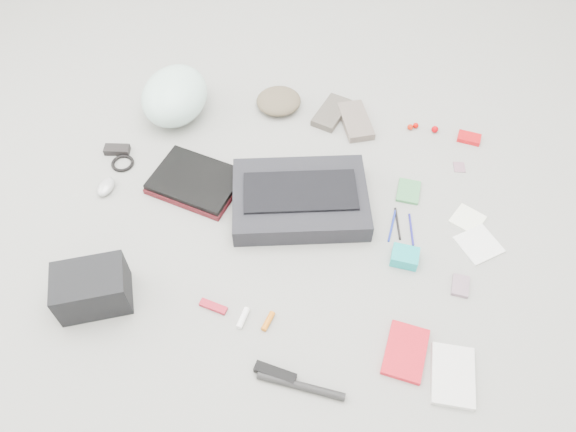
% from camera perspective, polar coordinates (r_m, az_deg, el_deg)
% --- Properties ---
extents(ground_plane, '(4.00, 4.00, 0.00)m').
position_cam_1_polar(ground_plane, '(2.07, -0.00, -0.82)').
color(ground_plane, gray).
extents(messenger_bag, '(0.56, 0.45, 0.08)m').
position_cam_1_polar(messenger_bag, '(2.09, 1.24, 1.72)').
color(messenger_bag, black).
rests_on(messenger_bag, ground_plane).
extents(bag_flap, '(0.44, 0.27, 0.01)m').
position_cam_1_polar(bag_flap, '(2.05, 1.26, 2.53)').
color(bag_flap, black).
rests_on(bag_flap, messenger_bag).
extents(laptop_sleeve, '(0.38, 0.32, 0.02)m').
position_cam_1_polar(laptop_sleeve, '(2.21, -9.30, 3.33)').
color(laptop_sleeve, '#531419').
rests_on(laptop_sleeve, ground_plane).
extents(laptop, '(0.37, 0.31, 0.02)m').
position_cam_1_polar(laptop, '(2.19, -9.38, 3.70)').
color(laptop, black).
rests_on(laptop, laptop_sleeve).
extents(bike_helmet, '(0.29, 0.35, 0.20)m').
position_cam_1_polar(bike_helmet, '(2.44, -11.43, 11.89)').
color(bike_helmet, '#C4F1E3').
rests_on(bike_helmet, ground_plane).
extents(beanie, '(0.24, 0.24, 0.07)m').
position_cam_1_polar(beanie, '(2.47, -0.96, 11.60)').
color(beanie, brown).
rests_on(beanie, ground_plane).
extents(mitten_left, '(0.16, 0.22, 0.03)m').
position_cam_1_polar(mitten_left, '(2.45, 4.43, 10.43)').
color(mitten_left, '#524B42').
rests_on(mitten_left, ground_plane).
extents(mitten_right, '(0.18, 0.24, 0.03)m').
position_cam_1_polar(mitten_right, '(2.42, 6.88, 9.56)').
color(mitten_right, '#6F6158').
rests_on(mitten_right, ground_plane).
extents(power_brick, '(0.11, 0.06, 0.03)m').
position_cam_1_polar(power_brick, '(2.40, -16.97, 6.46)').
color(power_brick, black).
rests_on(power_brick, ground_plane).
extents(cable_coil, '(0.11, 0.11, 0.01)m').
position_cam_1_polar(cable_coil, '(2.35, -16.45, 5.16)').
color(cable_coil, black).
rests_on(cable_coil, ground_plane).
extents(mouse, '(0.07, 0.10, 0.04)m').
position_cam_1_polar(mouse, '(2.27, -18.02, 2.85)').
color(mouse, '#ACACAC').
rests_on(mouse, ground_plane).
extents(camera_bag, '(0.27, 0.24, 0.15)m').
position_cam_1_polar(camera_bag, '(1.95, -19.28, -6.96)').
color(camera_bag, black).
rests_on(camera_bag, ground_plane).
extents(multitool, '(0.10, 0.05, 0.01)m').
position_cam_1_polar(multitool, '(1.90, -7.60, -9.10)').
color(multitool, maroon).
rests_on(multitool, ground_plane).
extents(toiletry_tube_white, '(0.03, 0.08, 0.02)m').
position_cam_1_polar(toiletry_tube_white, '(1.87, -4.61, -10.29)').
color(toiletry_tube_white, white).
rests_on(toiletry_tube_white, ground_plane).
extents(toiletry_tube_orange, '(0.04, 0.07, 0.02)m').
position_cam_1_polar(toiletry_tube_orange, '(1.86, -2.04, -10.63)').
color(toiletry_tube_orange, orange).
rests_on(toiletry_tube_orange, ground_plane).
extents(u_lock, '(0.14, 0.06, 0.03)m').
position_cam_1_polar(u_lock, '(1.79, -1.31, -15.66)').
color(u_lock, black).
rests_on(u_lock, ground_plane).
extents(bike_pump, '(0.27, 0.05, 0.03)m').
position_cam_1_polar(bike_pump, '(1.77, 1.31, -16.88)').
color(bike_pump, black).
rests_on(bike_pump, ground_plane).
extents(book_red, '(0.15, 0.20, 0.02)m').
position_cam_1_polar(book_red, '(1.85, 11.85, -13.34)').
color(book_red, red).
rests_on(book_red, ground_plane).
extents(book_white, '(0.13, 0.19, 0.02)m').
position_cam_1_polar(book_white, '(1.86, 16.41, -15.28)').
color(book_white, silver).
rests_on(book_white, ground_plane).
extents(notepad, '(0.09, 0.12, 0.01)m').
position_cam_1_polar(notepad, '(2.21, 12.14, 2.47)').
color(notepad, '#3E834A').
rests_on(notepad, ground_plane).
extents(pen_blue, '(0.02, 0.14, 0.01)m').
position_cam_1_polar(pen_blue, '(2.10, 10.52, -0.98)').
color(pen_blue, navy).
rests_on(pen_blue, ground_plane).
extents(pen_black, '(0.03, 0.14, 0.01)m').
position_cam_1_polar(pen_black, '(2.11, 11.07, -0.76)').
color(pen_black, black).
rests_on(pen_black, ground_plane).
extents(pen_navy, '(0.03, 0.14, 0.01)m').
position_cam_1_polar(pen_navy, '(2.10, 12.41, -1.34)').
color(pen_navy, navy).
rests_on(pen_navy, ground_plane).
extents(accordion_wallet, '(0.10, 0.08, 0.05)m').
position_cam_1_polar(accordion_wallet, '(2.01, 11.78, -4.09)').
color(accordion_wallet, '#15ACAC').
rests_on(accordion_wallet, ground_plane).
extents(card_deck, '(0.06, 0.09, 0.02)m').
position_cam_1_polar(card_deck, '(2.01, 17.10, -6.79)').
color(card_deck, gray).
rests_on(card_deck, ground_plane).
extents(napkin_top, '(0.14, 0.14, 0.01)m').
position_cam_1_polar(napkin_top, '(2.19, 17.79, -0.30)').
color(napkin_top, white).
rests_on(napkin_top, ground_plane).
extents(napkin_bottom, '(0.19, 0.19, 0.01)m').
position_cam_1_polar(napkin_bottom, '(2.13, 18.81, -2.76)').
color(napkin_bottom, white).
rests_on(napkin_bottom, ground_plane).
extents(lollipop_a, '(0.03, 0.03, 0.02)m').
position_cam_1_polar(lollipop_a, '(2.44, 12.31, 8.82)').
color(lollipop_a, '#B71A06').
rests_on(lollipop_a, ground_plane).
extents(lollipop_b, '(0.03, 0.03, 0.02)m').
position_cam_1_polar(lollipop_b, '(2.46, 12.86, 8.96)').
color(lollipop_b, '#B50400').
rests_on(lollipop_b, ground_plane).
extents(lollipop_c, '(0.03, 0.03, 0.03)m').
position_cam_1_polar(lollipop_c, '(2.45, 14.70, 8.52)').
color(lollipop_c, '#B00006').
rests_on(lollipop_c, ground_plane).
extents(altoids_tin, '(0.10, 0.07, 0.02)m').
position_cam_1_polar(altoids_tin, '(2.46, 17.92, 7.55)').
color(altoids_tin, red).
rests_on(altoids_tin, ground_plane).
extents(stamp_sheet, '(0.05, 0.06, 0.00)m').
position_cam_1_polar(stamp_sheet, '(2.35, 17.00, 4.77)').
color(stamp_sheet, gray).
rests_on(stamp_sheet, ground_plane).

